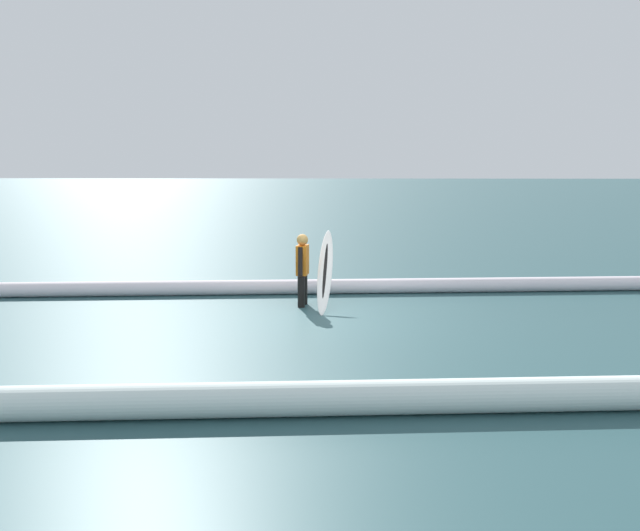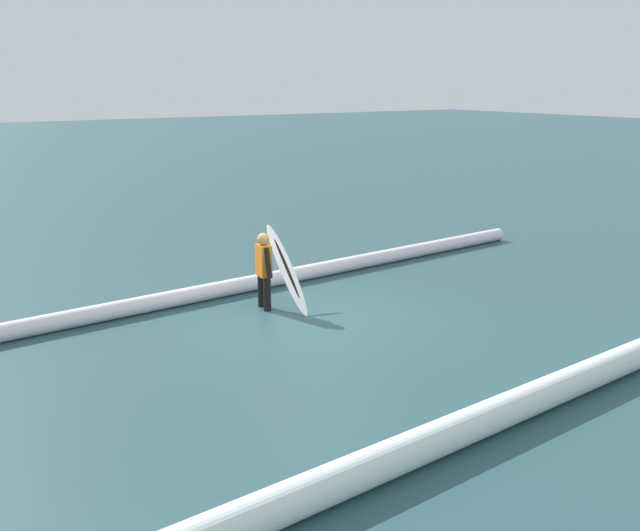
{
  "view_description": "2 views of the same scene",
  "coord_description": "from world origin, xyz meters",
  "views": [
    {
      "loc": [
        -0.26,
        12.07,
        2.94
      ],
      "look_at": [
        0.03,
        -0.21,
        0.92
      ],
      "focal_mm": 38.64,
      "sensor_mm": 36.0,
      "label": 1
    },
    {
      "loc": [
        6.59,
        10.15,
        4.04
      ],
      "look_at": [
        0.2,
        0.55,
        1.11
      ],
      "focal_mm": 41.01,
      "sensor_mm": 36.0,
      "label": 2
    }
  ],
  "objects": [
    {
      "name": "wave_crest_foreground",
      "position": [
        -0.19,
        -2.15,
        0.15
      ],
      "size": [
        14.77,
        1.46,
        0.31
      ],
      "primitive_type": "cylinder",
      "rotation": [
        0.0,
        1.57,
        0.08
      ],
      "color": "white",
      "rests_on": "ground_plane"
    },
    {
      "name": "wave_crest_midground",
      "position": [
        -2.8,
        4.45,
        0.2
      ],
      "size": [
        25.5,
        2.29,
        0.4
      ],
      "primitive_type": "cylinder",
      "rotation": [
        0.0,
        1.57,
        0.07
      ],
      "color": "white",
      "rests_on": "ground_plane"
    },
    {
      "name": "ground_plane",
      "position": [
        0.0,
        0.0,
        0.0
      ],
      "size": [
        133.76,
        133.76,
        0.0
      ],
      "primitive_type": "plane",
      "color": "#2A4D52"
    },
    {
      "name": "surfer",
      "position": [
        0.39,
        -0.98,
        0.78
      ],
      "size": [
        0.25,
        0.64,
        1.4
      ],
      "rotation": [
        0.0,
        0.0,
        1.43
      ],
      "color": "black",
      "rests_on": "ground_plane"
    },
    {
      "name": "surfboard",
      "position": [
        -0.05,
        -0.92,
        0.7
      ],
      "size": [
        0.38,
        1.56,
        1.43
      ],
      "color": "white",
      "rests_on": "ground_plane"
    }
  ]
}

